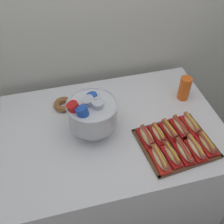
% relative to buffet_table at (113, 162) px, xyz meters
% --- Properties ---
extents(ground_plane, '(10.00, 10.00, 0.00)m').
position_rel_buffet_table_xyz_m(ground_plane, '(0.00, 0.00, -0.41)').
color(ground_plane, gray).
extents(back_wall, '(6.00, 0.10, 2.60)m').
position_rel_buffet_table_xyz_m(back_wall, '(0.00, 0.60, 0.89)').
color(back_wall, beige).
rests_on(back_wall, ground_plane).
extents(buffet_table, '(1.36, 0.95, 0.78)m').
position_rel_buffet_table_xyz_m(buffet_table, '(0.00, 0.00, 0.00)').
color(buffet_table, silver).
rests_on(buffet_table, ground_plane).
extents(serving_tray, '(0.44, 0.40, 0.01)m').
position_rel_buffet_table_xyz_m(serving_tray, '(0.32, -0.22, 0.38)').
color(serving_tray, '#56331E').
rests_on(serving_tray, buffet_table).
extents(hot_dog_0, '(0.07, 0.18, 0.06)m').
position_rel_buffet_table_xyz_m(hot_dog_0, '(0.18, -0.31, 0.41)').
color(hot_dog_0, red).
rests_on(hot_dog_0, serving_tray).
extents(hot_dog_1, '(0.08, 0.17, 0.06)m').
position_rel_buffet_table_xyz_m(hot_dog_1, '(0.25, -0.31, 0.41)').
color(hot_dog_1, red).
rests_on(hot_dog_1, serving_tray).
extents(hot_dog_2, '(0.07, 0.18, 0.06)m').
position_rel_buffet_table_xyz_m(hot_dog_2, '(0.33, -0.30, 0.41)').
color(hot_dog_2, '#B21414').
rests_on(hot_dog_2, serving_tray).
extents(hot_dog_3, '(0.08, 0.19, 0.06)m').
position_rel_buffet_table_xyz_m(hot_dog_3, '(0.40, -0.29, 0.41)').
color(hot_dog_3, '#B21414').
rests_on(hot_dog_3, serving_tray).
extents(hot_dog_4, '(0.08, 0.16, 0.06)m').
position_rel_buffet_table_xyz_m(hot_dog_4, '(0.48, -0.29, 0.41)').
color(hot_dog_4, red).
rests_on(hot_dog_4, serving_tray).
extents(hot_dog_5, '(0.08, 0.17, 0.06)m').
position_rel_buffet_table_xyz_m(hot_dog_5, '(0.16, -0.15, 0.41)').
color(hot_dog_5, '#B21414').
rests_on(hot_dog_5, serving_tray).
extents(hot_dog_6, '(0.07, 0.16, 0.06)m').
position_rel_buffet_table_xyz_m(hot_dog_6, '(0.24, -0.14, 0.41)').
color(hot_dog_6, '#B21414').
rests_on(hot_dog_6, serving_tray).
extents(hot_dog_7, '(0.08, 0.17, 0.06)m').
position_rel_buffet_table_xyz_m(hot_dog_7, '(0.31, -0.14, 0.41)').
color(hot_dog_7, '#B21414').
rests_on(hot_dog_7, serving_tray).
extents(hot_dog_8, '(0.08, 0.18, 0.06)m').
position_rel_buffet_table_xyz_m(hot_dog_8, '(0.39, -0.13, 0.41)').
color(hot_dog_8, red).
rests_on(hot_dog_8, serving_tray).
extents(hot_dog_9, '(0.08, 0.18, 0.06)m').
position_rel_buffet_table_xyz_m(hot_dog_9, '(0.46, -0.12, 0.41)').
color(hot_dog_9, red).
rests_on(hot_dog_9, serving_tray).
extents(punch_bowl, '(0.30, 0.29, 0.28)m').
position_rel_buffet_table_xyz_m(punch_bowl, '(-0.12, 0.00, 0.54)').
color(punch_bowl, silver).
rests_on(punch_bowl, buffet_table).
extents(cup_stack, '(0.08, 0.08, 0.17)m').
position_rel_buffet_table_xyz_m(cup_stack, '(0.53, 0.15, 0.46)').
color(cup_stack, '#EA5B19').
rests_on(cup_stack, buffet_table).
extents(donut, '(0.13, 0.13, 0.04)m').
position_rel_buffet_table_xyz_m(donut, '(-0.27, 0.26, 0.39)').
color(donut, brown).
rests_on(donut, buffet_table).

